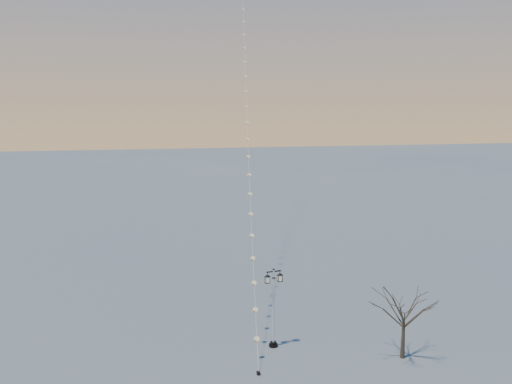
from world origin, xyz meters
name	(u,v)px	position (x,y,z in m)	size (l,w,h in m)	color
ground	(277,362)	(0.00, 0.00, 0.00)	(300.00, 300.00, 0.00)	#5E615F
street_lamp	(274,304)	(0.30, 1.81, 2.47)	(1.13, 0.50, 4.46)	black
bare_tree	(404,309)	(6.59, -1.06, 2.69)	(2.33, 2.33, 3.87)	#3A2D20
kite_train	(246,62)	(2.87, 21.17, 16.94)	(8.84, 45.28, 34.10)	black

